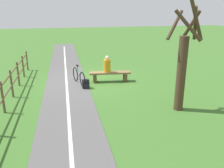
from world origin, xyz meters
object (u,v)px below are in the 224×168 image
(bicycle, at_px, (79,76))
(tree_by_path, at_px, (183,64))
(backpack, at_px, (86,84))
(person_seated, at_px, (107,65))
(bench, at_px, (110,75))

(bicycle, relative_size, tree_by_path, 0.47)
(bicycle, bearing_deg, backpack, 3.34)
(person_seated, relative_size, backpack, 1.91)
(bench, bearing_deg, bicycle, 7.53)
(backpack, relative_size, tree_by_path, 0.11)
(backpack, distance_m, tree_by_path, 4.36)
(bench, height_order, tree_by_path, tree_by_path)
(bicycle, relative_size, backpack, 4.14)
(bench, xyz_separation_m, bicycle, (1.49, -0.07, 0.03))
(bench, distance_m, bicycle, 1.49)
(person_seated, bearing_deg, bench, 180.00)
(backpack, height_order, tree_by_path, tree_by_path)
(bench, height_order, bicycle, bicycle)
(person_seated, bearing_deg, tree_by_path, 120.89)
(person_seated, height_order, backpack, person_seated)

